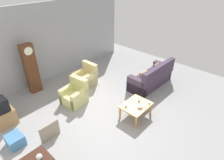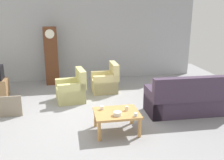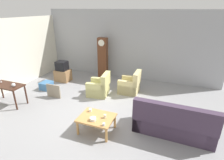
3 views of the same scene
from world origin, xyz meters
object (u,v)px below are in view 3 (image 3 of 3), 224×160
object	(u,v)px
coffee_table_wood	(97,119)
framed_picture_leaning	(53,91)
armchair_olive_near	(99,88)
wine_glass_mid	(0,79)
couch_floral	(173,123)
cup_white_porcelain	(90,110)
grandfather_clock	(103,58)
storage_box_blue	(46,85)
tv_stand_cabinet	(63,75)
tv_crt	(62,66)
bowl_white_stacked	(93,119)
cup_cream_tall	(105,116)
console_table_dark	(6,87)
armchair_olive_far	(130,85)
glass_dome_cloche	(13,85)
cup_blue_rimmed	(104,124)

from	to	relation	value
coffee_table_wood	framed_picture_leaning	distance (m)	2.75
armchair_olive_near	coffee_table_wood	bearing A→B (deg)	-67.12
wine_glass_mid	armchair_olive_near	bearing A→B (deg)	29.08
couch_floral	wine_glass_mid	bearing A→B (deg)	-177.38
cup_white_porcelain	wine_glass_mid	world-z (taller)	wine_glass_mid
grandfather_clock	storage_box_blue	xyz separation A→B (m)	(-1.75, -2.08, -0.84)
tv_stand_cabinet	framed_picture_leaning	bearing A→B (deg)	-66.85
couch_floral	tv_stand_cabinet	size ratio (longest dim) A/B	3.12
tv_crt	cup_white_porcelain	world-z (taller)	tv_crt
grandfather_clock	tv_stand_cabinet	size ratio (longest dim) A/B	2.91
bowl_white_stacked	grandfather_clock	bearing A→B (deg)	110.02
couch_floral	cup_cream_tall	size ratio (longest dim) A/B	22.03
cup_cream_tall	storage_box_blue	bearing A→B (deg)	153.49
tv_stand_cabinet	storage_box_blue	distance (m)	1.06
console_table_dark	wine_glass_mid	bearing A→B (deg)	163.84
grandfather_clock	framed_picture_leaning	size ratio (longest dim) A/B	3.30
tv_stand_cabinet	wine_glass_mid	distance (m)	2.68
couch_floral	armchair_olive_far	xyz separation A→B (m)	(-1.79, 2.10, -0.05)
tv_stand_cabinet	tv_crt	distance (m)	0.48
tv_crt	glass_dome_cloche	distance (m)	2.59
armchair_olive_far	tv_crt	distance (m)	3.35
couch_floral	framed_picture_leaning	world-z (taller)	couch_floral
armchair_olive_far	wine_glass_mid	world-z (taller)	wine_glass_mid
grandfather_clock	bowl_white_stacked	xyz separation A→B (m)	(1.47, -4.04, -0.50)
grandfather_clock	framed_picture_leaning	world-z (taller)	grandfather_clock
storage_box_blue	cup_cream_tall	size ratio (longest dim) A/B	4.95
glass_dome_cloche	cup_blue_rimmed	xyz separation A→B (m)	(3.57, -0.52, -0.32)
cup_white_porcelain	glass_dome_cloche	bearing A→B (deg)	179.09
grandfather_clock	cup_cream_tall	distance (m)	4.21
armchair_olive_far	console_table_dark	bearing A→B (deg)	-147.40
coffee_table_wood	storage_box_blue	bearing A→B (deg)	151.19
grandfather_clock	tv_crt	size ratio (longest dim) A/B	4.12
armchair_olive_near	tv_crt	xyz separation A→B (m)	(-2.24, 0.74, 0.44)
coffee_table_wood	framed_picture_leaning	world-z (taller)	framed_picture_leaning
armchair_olive_far	bowl_white_stacked	bearing A→B (deg)	-94.36
armchair_olive_far	wine_glass_mid	size ratio (longest dim) A/B	4.68
couch_floral	console_table_dark	size ratio (longest dim) A/B	1.63
grandfather_clock	glass_dome_cloche	world-z (taller)	grandfather_clock
tv_crt	coffee_table_wood	bearing A→B (deg)	-42.20
tv_crt	armchair_olive_near	bearing A→B (deg)	-18.24
armchair_olive_near	framed_picture_leaning	size ratio (longest dim) A/B	1.53
console_table_dark	storage_box_blue	xyz separation A→B (m)	(0.42, 1.50, -0.49)
grandfather_clock	glass_dome_cloche	bearing A→B (deg)	-115.61
wine_glass_mid	bowl_white_stacked	bearing A→B (deg)	-7.81
couch_floral	armchair_olive_near	xyz separation A→B (m)	(-2.88, 1.45, -0.05)
tv_crt	framed_picture_leaning	world-z (taller)	tv_crt
bowl_white_stacked	wine_glass_mid	xyz separation A→B (m)	(-3.96, 0.54, 0.38)
cup_blue_rimmed	cup_cream_tall	bearing A→B (deg)	108.38
armchair_olive_near	bowl_white_stacked	xyz separation A→B (m)	(0.86, -2.26, 0.19)
couch_floral	glass_dome_cloche	xyz separation A→B (m)	(-5.22, -0.40, 0.47)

